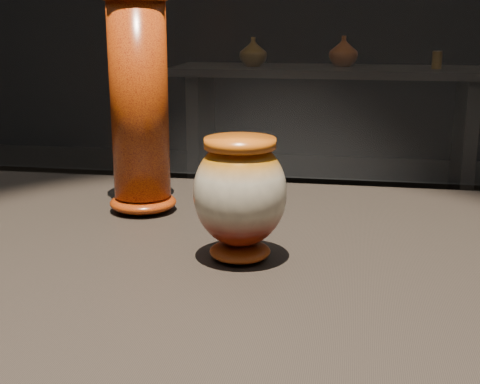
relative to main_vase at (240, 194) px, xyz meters
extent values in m
cube|color=black|center=(0.02, 0.04, -0.12)|extent=(2.00, 0.80, 0.05)
ellipsoid|color=#631608|center=(0.00, 0.00, -0.08)|extent=(0.11, 0.11, 0.02)
ellipsoid|color=beige|center=(0.00, 0.00, 0.00)|extent=(0.16, 0.16, 0.15)
cylinder|color=#C57212|center=(0.00, 0.00, 0.07)|extent=(0.12, 0.12, 0.01)
ellipsoid|color=#C04B0C|center=(-0.20, 0.20, -0.08)|extent=(0.13, 0.13, 0.03)
cylinder|color=#C04B0C|center=(-0.20, 0.20, 0.09)|extent=(0.11, 0.11, 0.32)
cube|color=black|center=(-0.02, 3.48, -0.12)|extent=(2.00, 0.60, 0.05)
cube|color=black|center=(-0.87, 3.48, -0.57)|extent=(0.08, 0.50, 0.85)
cube|color=black|center=(0.83, 3.48, -0.57)|extent=(0.08, 0.50, 0.85)
imported|color=brown|center=(-0.51, 3.44, 0.00)|extent=(0.23, 0.23, 0.18)
imported|color=#631608|center=(0.05, 3.54, 0.00)|extent=(0.26, 0.26, 0.19)
cylinder|color=brown|center=(0.62, 3.44, -0.04)|extent=(0.06, 0.06, 0.11)
camera|label=1|loc=(0.15, -0.85, 0.23)|focal=50.00mm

